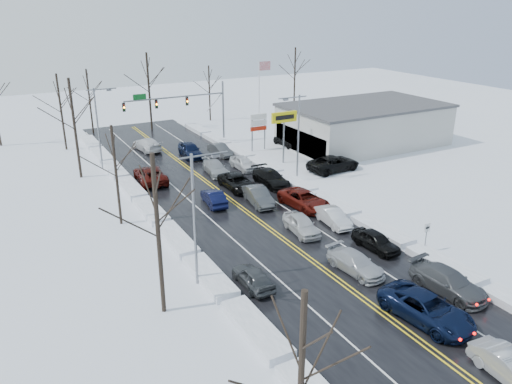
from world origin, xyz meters
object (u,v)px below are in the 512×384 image
flagpole (260,91)px  dealership_building (364,124)px  tires_plus_sign (284,121)px  oncoming_car_0 (214,205)px  traffic_signal_mast (187,104)px

flagpole → dealership_building: size_ratio=0.49×
tires_plus_sign → flagpole: flagpole is taller
dealership_building → flagpole: bearing=126.3°
tires_plus_sign → oncoming_car_0: (-12.37, -7.89, -4.99)m
traffic_signal_mast → dealership_building: bearing=-25.9°
tires_plus_sign → oncoming_car_0: bearing=-147.5°
tires_plus_sign → dealership_building: tires_plus_sign is taller
traffic_signal_mast → dealership_building: traffic_signal_mast is taller
flagpole → dealership_building: flagpole is taller
flagpole → tires_plus_sign: bearing=-108.4°
flagpole → oncoming_car_0: flagpole is taller
traffic_signal_mast → dealership_building: size_ratio=0.65×
traffic_signal_mast → oncoming_car_0: size_ratio=3.15×
tires_plus_sign → oncoming_car_0: size_ratio=1.42×
dealership_building → tires_plus_sign: bearing=-171.5°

